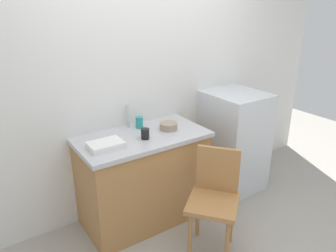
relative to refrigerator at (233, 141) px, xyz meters
The scene contains 11 objects.
ground_plane 1.24m from the refrigerator, 145.47° to the right, with size 8.00×8.00×0.00m, color #9E998E.
back_wall 1.24m from the refrigerator, 158.16° to the left, with size 4.80×0.10×2.59m, color silver.
cabinet_base 1.16m from the refrigerator, behind, with size 1.15×0.60×0.84m, color #A87542.
countertop 1.19m from the refrigerator, behind, with size 1.19×0.64×0.04m, color #B7B7BC.
faucet 1.27m from the refrigerator, 166.98° to the left, with size 0.02×0.02×0.22m, color #B7B7BC.
refrigerator is the anchor object (origin of this frame).
chair 1.08m from the refrigerator, 142.47° to the right, with size 0.56×0.56×0.89m.
dish_tray 1.57m from the refrigerator, behind, with size 0.28×0.20×0.05m, color white.
terracotta_bowl 0.95m from the refrigerator, behind, with size 0.17×0.17×0.07m, color gray.
cup_black 1.23m from the refrigerator, behind, with size 0.07×0.07×0.09m, color black.
cup_teal 1.16m from the refrigerator, behind, with size 0.07×0.07×0.11m, color teal.
Camera 1 is at (-1.52, -1.71, 2.01)m, focal length 34.42 mm.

